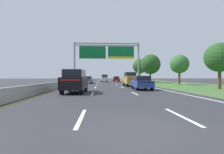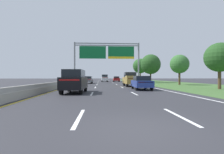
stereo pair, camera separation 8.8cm
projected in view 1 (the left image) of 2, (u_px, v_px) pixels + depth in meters
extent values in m
plane|color=#2B2B30|center=(106.00, 83.00, 39.92)|extent=(220.00, 220.00, 0.00)
cube|color=white|center=(81.00, 118.00, 6.37)|extent=(0.14, 3.00, 0.01)
cube|color=white|center=(92.00, 94.00, 15.35)|extent=(0.14, 3.00, 0.01)
cube|color=white|center=(95.00, 87.00, 24.33)|extent=(0.14, 3.00, 0.01)
cube|color=white|center=(97.00, 85.00, 33.32)|extent=(0.14, 3.00, 0.01)
cube|color=white|center=(98.00, 83.00, 42.30)|extent=(0.14, 3.00, 0.01)
cube|color=white|center=(98.00, 82.00, 51.28)|extent=(0.14, 3.00, 0.01)
cube|color=white|center=(98.00, 81.00, 60.26)|extent=(0.14, 3.00, 0.01)
cube|color=white|center=(99.00, 80.00, 69.24)|extent=(0.14, 3.00, 0.01)
cube|color=white|center=(99.00, 80.00, 78.22)|extent=(0.14, 3.00, 0.01)
cube|color=white|center=(99.00, 80.00, 87.20)|extent=(0.14, 3.00, 0.01)
cube|color=white|center=(181.00, 116.00, 6.61)|extent=(0.14, 3.00, 0.01)
cube|color=white|center=(135.00, 93.00, 15.59)|extent=(0.14, 3.00, 0.01)
cube|color=white|center=(122.00, 87.00, 24.57)|extent=(0.14, 3.00, 0.01)
cube|color=white|center=(116.00, 84.00, 33.56)|extent=(0.14, 3.00, 0.01)
cube|color=white|center=(113.00, 83.00, 42.54)|extent=(0.14, 3.00, 0.01)
cube|color=white|center=(111.00, 82.00, 51.52)|extent=(0.14, 3.00, 0.01)
cube|color=white|center=(109.00, 81.00, 60.50)|extent=(0.14, 3.00, 0.01)
cube|color=white|center=(108.00, 80.00, 69.48)|extent=(0.14, 3.00, 0.01)
cube|color=white|center=(107.00, 80.00, 78.46)|extent=(0.14, 3.00, 0.01)
cube|color=white|center=(107.00, 80.00, 87.44)|extent=(0.14, 3.00, 0.01)
cube|color=white|center=(131.00, 83.00, 40.30)|extent=(0.16, 106.00, 0.01)
cube|color=gold|center=(79.00, 83.00, 39.54)|extent=(0.16, 106.00, 0.01)
cube|color=#3D602D|center=(166.00, 83.00, 40.83)|extent=(14.00, 110.00, 0.02)
cube|color=#99968E|center=(76.00, 82.00, 39.49)|extent=(0.60, 110.00, 0.55)
cube|color=#99968E|center=(76.00, 80.00, 39.49)|extent=(0.25, 110.00, 0.30)
cylinder|color=gray|center=(74.00, 63.00, 40.12)|extent=(0.36, 0.36, 9.34)
cylinder|color=gray|center=(138.00, 63.00, 41.08)|extent=(0.36, 0.36, 9.34)
cube|color=gray|center=(107.00, 43.00, 40.59)|extent=(14.70, 0.24, 0.20)
cube|color=gray|center=(107.00, 45.00, 40.59)|extent=(14.70, 0.24, 0.20)
cube|color=#0C602D|center=(93.00, 52.00, 40.21)|extent=(6.00, 0.12, 2.84)
cube|color=#0C602D|center=(121.00, 51.00, 40.63)|extent=(6.00, 0.12, 2.34)
cube|color=yellow|center=(121.00, 58.00, 40.63)|extent=(6.00, 0.12, 0.50)
cube|color=#A38438|center=(131.00, 80.00, 27.70)|extent=(2.03, 5.41, 1.00)
cube|color=black|center=(130.00, 75.00, 28.55)|extent=(1.73, 1.91, 0.78)
cube|color=#B21414|center=(134.00, 79.00, 25.05)|extent=(1.68, 0.09, 0.12)
cube|color=#A38438|center=(133.00, 76.00, 25.98)|extent=(2.01, 1.95, 0.20)
cylinder|color=black|center=(124.00, 83.00, 29.48)|extent=(0.30, 0.84, 0.84)
cylinder|color=black|center=(134.00, 83.00, 29.59)|extent=(0.30, 0.84, 0.84)
cylinder|color=black|center=(127.00, 84.00, 25.82)|extent=(0.30, 0.84, 0.84)
cylinder|color=black|center=(139.00, 84.00, 25.92)|extent=(0.30, 0.84, 0.84)
cube|color=silver|center=(104.00, 79.00, 52.51)|extent=(2.01, 4.74, 1.05)
cube|color=black|center=(104.00, 76.00, 52.36)|extent=(1.70, 3.04, 0.68)
cube|color=#B21414|center=(105.00, 78.00, 50.21)|extent=(1.60, 0.12, 0.12)
cylinder|color=black|center=(101.00, 80.00, 54.03)|extent=(0.28, 0.77, 0.76)
cylinder|color=black|center=(107.00, 80.00, 54.17)|extent=(0.28, 0.77, 0.76)
cylinder|color=black|center=(102.00, 81.00, 50.84)|extent=(0.28, 0.77, 0.76)
cylinder|color=black|center=(108.00, 81.00, 50.99)|extent=(0.28, 0.77, 0.76)
cube|color=navy|center=(142.00, 84.00, 20.26)|extent=(1.95, 4.45, 0.72)
cube|color=black|center=(142.00, 78.00, 20.21)|extent=(1.63, 2.35, 0.52)
cube|color=#B21414|center=(146.00, 82.00, 18.10)|extent=(1.53, 0.13, 0.12)
cylinder|color=black|center=(133.00, 86.00, 21.72)|extent=(0.24, 0.67, 0.66)
cylinder|color=black|center=(146.00, 86.00, 21.78)|extent=(0.24, 0.67, 0.66)
cylinder|color=black|center=(137.00, 88.00, 18.73)|extent=(0.24, 0.67, 0.66)
cylinder|color=black|center=(152.00, 88.00, 18.79)|extent=(0.24, 0.67, 0.66)
cube|color=black|center=(75.00, 83.00, 16.32)|extent=(2.04, 4.75, 1.05)
cube|color=black|center=(75.00, 74.00, 16.17)|extent=(1.72, 3.05, 0.68)
cube|color=#B21414|center=(70.00, 80.00, 14.01)|extent=(1.60, 0.13, 0.12)
cylinder|color=black|center=(70.00, 88.00, 17.89)|extent=(0.28, 0.77, 0.76)
cylinder|color=black|center=(86.00, 88.00, 17.95)|extent=(0.28, 0.77, 0.76)
cylinder|color=black|center=(62.00, 90.00, 14.70)|extent=(0.28, 0.77, 0.76)
cylinder|color=black|center=(82.00, 90.00, 14.76)|extent=(0.28, 0.77, 0.76)
cube|color=maroon|center=(116.00, 79.00, 52.71)|extent=(1.91, 4.44, 0.72)
cube|color=black|center=(116.00, 77.00, 52.66)|extent=(1.61, 2.33, 0.52)
cube|color=#B21414|center=(117.00, 79.00, 50.55)|extent=(1.53, 0.11, 0.12)
cylinder|color=black|center=(113.00, 80.00, 54.17)|extent=(0.23, 0.66, 0.66)
cylinder|color=black|center=(118.00, 80.00, 54.24)|extent=(0.23, 0.66, 0.66)
cylinder|color=black|center=(114.00, 81.00, 51.18)|extent=(0.23, 0.66, 0.66)
cylinder|color=black|center=(119.00, 81.00, 51.25)|extent=(0.23, 0.66, 0.66)
cube|color=slate|center=(88.00, 80.00, 38.90)|extent=(1.95, 4.45, 0.72)
cube|color=black|center=(88.00, 77.00, 38.84)|extent=(1.63, 2.35, 0.52)
cube|color=#B21414|center=(87.00, 79.00, 36.74)|extent=(1.53, 0.13, 0.12)
cylinder|color=black|center=(85.00, 82.00, 40.36)|extent=(0.24, 0.67, 0.66)
cylinder|color=black|center=(92.00, 82.00, 40.42)|extent=(0.24, 0.67, 0.66)
cylinder|color=black|center=(84.00, 82.00, 37.37)|extent=(0.24, 0.67, 0.66)
cylinder|color=black|center=(91.00, 82.00, 37.43)|extent=(0.24, 0.67, 0.66)
cylinder|color=#4C3823|center=(220.00, 79.00, 20.88)|extent=(0.36, 0.36, 2.39)
sphere|color=#234C1E|center=(220.00, 57.00, 20.88)|extent=(3.45, 3.45, 3.45)
cylinder|color=#4C3823|center=(179.00, 78.00, 32.17)|extent=(0.36, 0.36, 2.43)
sphere|color=#33662D|center=(179.00, 64.00, 32.17)|extent=(3.39, 3.39, 3.39)
cylinder|color=#4C3823|center=(150.00, 77.00, 44.66)|extent=(0.36, 0.36, 2.63)
sphere|color=#234C1E|center=(150.00, 64.00, 44.65)|extent=(5.00, 5.00, 5.00)
cylinder|color=#4C3823|center=(140.00, 77.00, 55.13)|extent=(0.36, 0.36, 2.99)
sphere|color=#285623|center=(140.00, 66.00, 55.13)|extent=(4.60, 4.60, 4.60)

